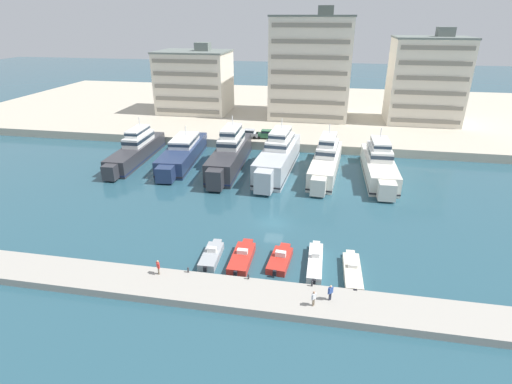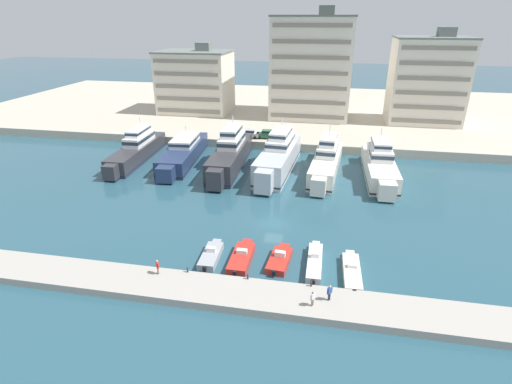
{
  "view_description": "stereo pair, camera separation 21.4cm",
  "coord_description": "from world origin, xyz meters",
  "px_view_note": "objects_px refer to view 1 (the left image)",
  "views": [
    {
      "loc": [
        6.13,
        -46.96,
        25.46
      ],
      "look_at": [
        -3.18,
        3.86,
        2.5
      ],
      "focal_mm": 28.0,
      "sensor_mm": 36.0,
      "label": 1
    },
    {
      "loc": [
        6.34,
        -46.92,
        25.46
      ],
      "look_at": [
        -3.18,
        3.86,
        2.5
      ],
      "focal_mm": 28.0,
      "sensor_mm": 36.0,
      "label": 2
    }
  ],
  "objects_px": {
    "motorboat_red_left": "(242,257)",
    "pedestrian_mid_deck": "(314,297)",
    "yacht_ivory_center_right": "(379,164)",
    "motorboat_grey_far_left": "(212,255)",
    "car_black_far_left": "(236,132)",
    "motorboat_cream_center": "(352,272)",
    "car_green_mid_left": "(266,134)",
    "yacht_silver_center_left": "(278,156)",
    "yacht_ivory_center": "(326,160)",
    "car_silver_left": "(249,133)",
    "pedestrian_near_edge": "(331,291)",
    "yacht_navy_left": "(183,152)",
    "yacht_charcoal_mid_left": "(230,154)",
    "motorboat_white_center_left": "(315,262)",
    "motorboat_red_mid_left": "(280,259)",
    "yacht_charcoal_far_left": "(137,149)",
    "pedestrian_far_side": "(158,266)"
  },
  "relations": [
    {
      "from": "yacht_ivory_center_right",
      "to": "motorboat_red_left",
      "type": "bearing_deg",
      "value": -120.7
    },
    {
      "from": "motorboat_red_left",
      "to": "pedestrian_mid_deck",
      "type": "height_order",
      "value": "pedestrian_mid_deck"
    },
    {
      "from": "motorboat_cream_center",
      "to": "car_silver_left",
      "type": "relative_size",
      "value": 1.85
    },
    {
      "from": "car_green_mid_left",
      "to": "pedestrian_mid_deck",
      "type": "bearing_deg",
      "value": -76.1
    },
    {
      "from": "motorboat_cream_center",
      "to": "yacht_navy_left",
      "type": "bearing_deg",
      "value": 133.93
    },
    {
      "from": "motorboat_red_mid_left",
      "to": "motorboat_red_left",
      "type": "bearing_deg",
      "value": -173.76
    },
    {
      "from": "yacht_charcoal_mid_left",
      "to": "motorboat_cream_center",
      "type": "distance_m",
      "value": 36.37
    },
    {
      "from": "yacht_silver_center_left",
      "to": "car_green_mid_left",
      "type": "height_order",
      "value": "yacht_silver_center_left"
    },
    {
      "from": "pedestrian_mid_deck",
      "to": "motorboat_grey_far_left",
      "type": "bearing_deg",
      "value": 149.25
    },
    {
      "from": "motorboat_grey_far_left",
      "to": "car_black_far_left",
      "type": "relative_size",
      "value": 1.49
    },
    {
      "from": "yacht_ivory_center_right",
      "to": "motorboat_grey_far_left",
      "type": "distance_m",
      "value": 36.41
    },
    {
      "from": "car_black_far_left",
      "to": "car_green_mid_left",
      "type": "height_order",
      "value": "same"
    },
    {
      "from": "motorboat_grey_far_left",
      "to": "car_silver_left",
      "type": "relative_size",
      "value": 1.5
    },
    {
      "from": "yacht_navy_left",
      "to": "motorboat_grey_far_left",
      "type": "bearing_deg",
      "value": -64.82
    },
    {
      "from": "pedestrian_near_edge",
      "to": "motorboat_white_center_left",
      "type": "bearing_deg",
      "value": 104.16
    },
    {
      "from": "motorboat_red_left",
      "to": "car_green_mid_left",
      "type": "relative_size",
      "value": 1.7
    },
    {
      "from": "yacht_silver_center_left",
      "to": "motorboat_grey_far_left",
      "type": "height_order",
      "value": "yacht_silver_center_left"
    },
    {
      "from": "car_black_far_left",
      "to": "pedestrian_near_edge",
      "type": "height_order",
      "value": "car_black_far_left"
    },
    {
      "from": "yacht_navy_left",
      "to": "pedestrian_near_edge",
      "type": "relative_size",
      "value": 13.75
    },
    {
      "from": "yacht_charcoal_mid_left",
      "to": "motorboat_cream_center",
      "type": "height_order",
      "value": "yacht_charcoal_mid_left"
    },
    {
      "from": "yacht_charcoal_mid_left",
      "to": "yacht_ivory_center",
      "type": "height_order",
      "value": "yacht_charcoal_mid_left"
    },
    {
      "from": "yacht_charcoal_far_left",
      "to": "yacht_charcoal_mid_left",
      "type": "xyz_separation_m",
      "value": [
        18.43,
        -0.72,
        0.48
      ]
    },
    {
      "from": "motorboat_white_center_left",
      "to": "yacht_navy_left",
      "type": "bearing_deg",
      "value": 130.78
    },
    {
      "from": "motorboat_cream_center",
      "to": "car_green_mid_left",
      "type": "distance_m",
      "value": 46.59
    },
    {
      "from": "car_silver_left",
      "to": "pedestrian_far_side",
      "type": "distance_m",
      "value": 48.0
    },
    {
      "from": "yacht_ivory_center",
      "to": "motorboat_red_mid_left",
      "type": "distance_m",
      "value": 29.69
    },
    {
      "from": "motorboat_white_center_left",
      "to": "motorboat_grey_far_left",
      "type": "bearing_deg",
      "value": -176.92
    },
    {
      "from": "yacht_silver_center_left",
      "to": "pedestrian_far_side",
      "type": "relative_size",
      "value": 13.88
    },
    {
      "from": "yacht_navy_left",
      "to": "pedestrian_mid_deck",
      "type": "bearing_deg",
      "value": -55.26
    },
    {
      "from": "yacht_silver_center_left",
      "to": "yacht_ivory_center",
      "type": "relative_size",
      "value": 1.05
    },
    {
      "from": "motorboat_cream_center",
      "to": "yacht_charcoal_far_left",
      "type": "bearing_deg",
      "value": 142.02
    },
    {
      "from": "yacht_ivory_center",
      "to": "pedestrian_near_edge",
      "type": "bearing_deg",
      "value": -88.04
    },
    {
      "from": "yacht_ivory_center",
      "to": "car_green_mid_left",
      "type": "relative_size",
      "value": 5.33
    },
    {
      "from": "motorboat_red_left",
      "to": "car_black_far_left",
      "type": "relative_size",
      "value": 1.69
    },
    {
      "from": "car_silver_left",
      "to": "motorboat_red_mid_left",
      "type": "bearing_deg",
      "value": -74.16
    },
    {
      "from": "yacht_ivory_center_right",
      "to": "motorboat_cream_center",
      "type": "xyz_separation_m",
      "value": [
        -5.39,
        -29.99,
        -1.78
      ]
    },
    {
      "from": "yacht_charcoal_mid_left",
      "to": "yacht_ivory_center",
      "type": "relative_size",
      "value": 1.04
    },
    {
      "from": "yacht_silver_center_left",
      "to": "motorboat_red_left",
      "type": "relative_size",
      "value": 3.29
    },
    {
      "from": "yacht_charcoal_mid_left",
      "to": "motorboat_red_mid_left",
      "type": "relative_size",
      "value": 3.74
    },
    {
      "from": "pedestrian_mid_deck",
      "to": "motorboat_red_left",
      "type": "bearing_deg",
      "value": 139.12
    },
    {
      "from": "yacht_navy_left",
      "to": "motorboat_red_left",
      "type": "relative_size",
      "value": 3.27
    },
    {
      "from": "motorboat_red_left",
      "to": "pedestrian_mid_deck",
      "type": "relative_size",
      "value": 4.41
    },
    {
      "from": "yacht_ivory_center_right",
      "to": "pedestrian_mid_deck",
      "type": "xyz_separation_m",
      "value": [
        -9.22,
        -36.69,
        -0.43
      ]
    },
    {
      "from": "yacht_charcoal_mid_left",
      "to": "yacht_ivory_center_right",
      "type": "bearing_deg",
      "value": 0.36
    },
    {
      "from": "motorboat_cream_center",
      "to": "motorboat_grey_far_left",
      "type": "bearing_deg",
      "value": 178.8
    },
    {
      "from": "yacht_ivory_center_right",
      "to": "motorboat_cream_center",
      "type": "height_order",
      "value": "yacht_ivory_center_right"
    },
    {
      "from": "yacht_charcoal_far_left",
      "to": "pedestrian_far_side",
      "type": "relative_size",
      "value": 13.36
    },
    {
      "from": "yacht_navy_left",
      "to": "pedestrian_near_edge",
      "type": "xyz_separation_m",
      "value": [
        27.93,
        -37.02,
        0.08
      ]
    },
    {
      "from": "yacht_navy_left",
      "to": "car_green_mid_left",
      "type": "xyz_separation_m",
      "value": [
        13.98,
        12.18,
        0.95
      ]
    },
    {
      "from": "yacht_navy_left",
      "to": "car_green_mid_left",
      "type": "bearing_deg",
      "value": 41.07
    }
  ]
}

